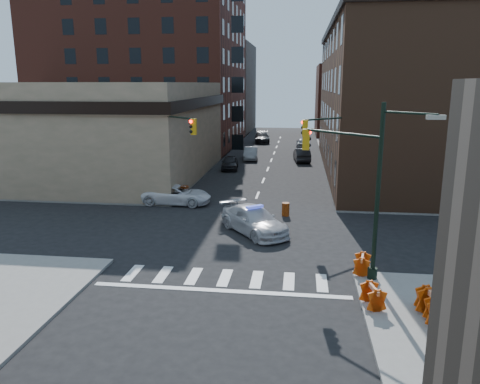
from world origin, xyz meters
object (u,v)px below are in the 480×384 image
(parked_car_wfar, at_px, (251,153))
(barrel_road, at_px, (286,209))
(parked_car_wnear, at_px, (230,163))
(barricade_se_a, at_px, (362,264))
(pedestrian_a, at_px, (160,192))
(barrel_bank, at_px, (185,193))
(parked_car_enear, at_px, (302,155))
(pedestrian_b, at_px, (122,182))
(pickup, at_px, (177,195))
(police_car, at_px, (254,220))
(barricade_nw_a, at_px, (129,195))

(parked_car_wfar, distance_m, barrel_road, 24.47)
(parked_car_wnear, relative_size, barricade_se_a, 3.65)
(parked_car_wfar, height_order, pedestrian_a, pedestrian_a)
(parked_car_wfar, distance_m, barrel_bank, 20.73)
(parked_car_enear, xyz_separation_m, barrel_bank, (-9.08, -19.92, -0.21))
(pedestrian_b, bearing_deg, pickup, -13.45)
(barrel_bank, bearing_deg, barricade_se_a, -48.28)
(barrel_road, bearing_deg, parked_car_wnear, 110.59)
(pedestrian_a, distance_m, pedestrian_b, 4.96)
(parked_car_enear, bearing_deg, barricade_se_a, 88.45)
(pedestrian_a, bearing_deg, police_car, 7.10)
(pickup, bearing_deg, pedestrian_a, 111.41)
(pickup, height_order, barricade_nw_a, pickup)
(police_car, distance_m, barrel_bank, 9.69)
(police_car, bearing_deg, barrel_bank, 91.77)
(barrel_bank, bearing_deg, pedestrian_a, -131.88)
(pedestrian_b, relative_size, barricade_se_a, 1.56)
(parked_car_wfar, bearing_deg, police_car, -88.03)
(parked_car_wnear, relative_size, barricade_nw_a, 3.20)
(pedestrian_b, relative_size, barrel_road, 1.93)
(parked_car_wfar, bearing_deg, barricade_nw_a, -112.29)
(police_car, relative_size, pedestrian_a, 3.18)
(pedestrian_a, bearing_deg, parked_car_wnear, 123.38)
(pickup, distance_m, barrel_road, 8.57)
(pickup, xyz_separation_m, barrel_road, (8.27, -2.22, -0.25))
(parked_car_wfar, bearing_deg, barricade_se_a, -79.78)
(barricade_se_a, bearing_deg, barricade_nw_a, 63.77)
(police_car, xyz_separation_m, barricade_nw_a, (-10.18, 6.15, -0.15))
(pedestrian_a, bearing_deg, pickup, 64.18)
(parked_car_wnear, xyz_separation_m, parked_car_enear, (7.57, 6.14, 0.06))
(parked_car_enear, distance_m, pedestrian_b, 23.71)
(pedestrian_a, xyz_separation_m, barrel_road, (9.45, -1.80, -0.55))
(pedestrian_b, bearing_deg, barricade_nw_a, -47.48)
(parked_car_wnear, bearing_deg, pedestrian_a, -106.12)
(pedestrian_a, xyz_separation_m, barrel_bank, (1.48, 1.65, -0.45))
(parked_car_wnear, distance_m, parked_car_wfar, 6.90)
(pickup, bearing_deg, barricade_nw_a, 92.94)
(pedestrian_a, relative_size, barrel_road, 1.86)
(parked_car_wnear, height_order, pedestrian_a, pedestrian_a)
(parked_car_wnear, distance_m, barrel_bank, 13.86)
(pedestrian_a, distance_m, barrel_bank, 2.26)
(police_car, xyz_separation_m, pickup, (-6.48, 6.24, -0.08))
(pickup, distance_m, barricade_nw_a, 3.70)
(pedestrian_b, xyz_separation_m, barricade_nw_a, (1.51, -2.54, -0.40))
(pedestrian_a, relative_size, pedestrian_b, 0.96)
(barrel_road, distance_m, barricade_nw_a, 12.16)
(police_car, relative_size, parked_car_enear, 1.16)
(barrel_road, distance_m, barricade_se_a, 10.65)
(police_car, height_order, parked_car_wnear, police_car)
(parked_car_wnear, bearing_deg, barrel_bank, -101.41)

